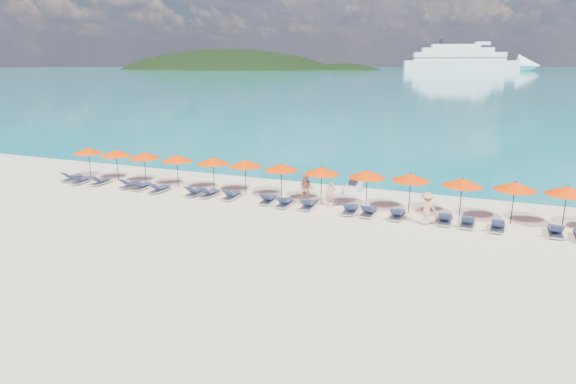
% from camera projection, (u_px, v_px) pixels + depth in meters
% --- Properties ---
extents(ground, '(1400.00, 1400.00, 0.00)m').
position_uv_depth(ground, '(266.00, 230.00, 23.80)').
color(ground, beige).
extents(sea, '(1600.00, 1300.00, 0.01)m').
position_uv_depth(sea, '(477.00, 69.00, 616.02)').
color(sea, '#1FA9B2').
rests_on(sea, ground).
extents(headland_main, '(374.00, 242.00, 126.50)m').
position_uv_depth(headland_main, '(226.00, 100.00, 625.32)').
color(headland_main, black).
rests_on(headland_main, ground).
extents(headland_small, '(162.00, 126.00, 85.50)m').
position_uv_depth(headland_small, '(342.00, 99.00, 588.93)').
color(headland_small, black).
rests_on(headland_small, ground).
extents(cruise_ship, '(140.03, 54.33, 38.63)m').
position_uv_depth(cruise_ship, '(472.00, 61.00, 506.53)').
color(cruise_ship, white).
rests_on(cruise_ship, ground).
extents(jetski, '(0.92, 2.17, 0.76)m').
position_uv_depth(jetski, '(353.00, 187.00, 30.88)').
color(jetski, silver).
rests_on(jetski, ground).
extents(beachgoer_a, '(0.63, 0.51, 1.50)m').
position_uv_depth(beachgoer_a, '(331.00, 194.00, 27.46)').
color(beachgoer_a, tan).
rests_on(beachgoer_a, ground).
extents(beachgoer_b, '(0.94, 0.56, 1.89)m').
position_uv_depth(beachgoer_b, '(306.00, 189.00, 27.77)').
color(beachgoer_b, tan).
rests_on(beachgoer_b, ground).
extents(beachgoer_c, '(1.13, 0.56, 1.72)m').
position_uv_depth(beachgoer_c, '(427.00, 209.00, 24.31)').
color(beachgoer_c, tan).
rests_on(beachgoer_c, ground).
extents(umbrella_0, '(2.10, 2.10, 2.28)m').
position_uv_depth(umbrella_0, '(88.00, 151.00, 33.91)').
color(umbrella_0, black).
rests_on(umbrella_0, ground).
extents(umbrella_1, '(2.10, 2.10, 2.28)m').
position_uv_depth(umbrella_1, '(116.00, 153.00, 33.05)').
color(umbrella_1, black).
rests_on(umbrella_1, ground).
extents(umbrella_2, '(2.10, 2.10, 2.28)m').
position_uv_depth(umbrella_2, '(144.00, 155.00, 32.15)').
color(umbrella_2, black).
rests_on(umbrella_2, ground).
extents(umbrella_3, '(2.10, 2.10, 2.28)m').
position_uv_depth(umbrella_3, '(177.00, 158.00, 31.22)').
color(umbrella_3, black).
rests_on(umbrella_3, ground).
extents(umbrella_4, '(2.10, 2.10, 2.28)m').
position_uv_depth(umbrella_4, '(213.00, 161.00, 30.46)').
color(umbrella_4, black).
rests_on(umbrella_4, ground).
extents(umbrella_5, '(2.10, 2.10, 2.28)m').
position_uv_depth(umbrella_5, '(245.00, 163.00, 29.64)').
color(umbrella_5, black).
rests_on(umbrella_5, ground).
extents(umbrella_6, '(2.10, 2.10, 2.28)m').
position_uv_depth(umbrella_6, '(281.00, 167.00, 28.53)').
color(umbrella_6, black).
rests_on(umbrella_6, ground).
extents(umbrella_7, '(2.10, 2.10, 2.28)m').
position_uv_depth(umbrella_7, '(322.00, 171.00, 27.62)').
color(umbrella_7, black).
rests_on(umbrella_7, ground).
extents(umbrella_8, '(2.10, 2.10, 2.28)m').
position_uv_depth(umbrella_8, '(367.00, 174.00, 26.76)').
color(umbrella_8, black).
rests_on(umbrella_8, ground).
extents(umbrella_9, '(2.10, 2.10, 2.28)m').
position_uv_depth(umbrella_9, '(411.00, 177.00, 26.00)').
color(umbrella_9, black).
rests_on(umbrella_9, ground).
extents(umbrella_10, '(2.10, 2.10, 2.28)m').
position_uv_depth(umbrella_10, '(462.00, 182.00, 24.93)').
color(umbrella_10, black).
rests_on(umbrella_10, ground).
extents(umbrella_11, '(2.10, 2.10, 2.28)m').
position_uv_depth(umbrella_11, '(515.00, 186.00, 24.16)').
color(umbrella_11, black).
rests_on(umbrella_11, ground).
extents(umbrella_12, '(2.10, 2.10, 2.28)m').
position_uv_depth(umbrella_12, '(568.00, 191.00, 23.28)').
color(umbrella_12, black).
rests_on(umbrella_12, ground).
extents(lounger_0, '(0.67, 1.72, 0.66)m').
position_uv_depth(lounger_0, '(72.00, 178.00, 33.65)').
color(lounger_0, silver).
rests_on(lounger_0, ground).
extents(lounger_1, '(0.78, 1.75, 0.66)m').
position_uv_depth(lounger_1, '(81.00, 180.00, 32.94)').
color(lounger_1, silver).
rests_on(lounger_1, ground).
extents(lounger_2, '(0.71, 1.73, 0.66)m').
position_uv_depth(lounger_2, '(101.00, 181.00, 32.65)').
color(lounger_2, silver).
rests_on(lounger_2, ground).
extents(lounger_3, '(0.73, 1.74, 0.66)m').
position_uv_depth(lounger_3, '(130.00, 184.00, 31.75)').
color(lounger_3, silver).
rests_on(lounger_3, ground).
extents(lounger_4, '(0.67, 1.72, 0.66)m').
position_uv_depth(lounger_4, '(142.00, 186.00, 31.33)').
color(lounger_4, silver).
rests_on(lounger_4, ground).
extents(lounger_5, '(0.69, 1.72, 0.66)m').
position_uv_depth(lounger_5, '(159.00, 189.00, 30.67)').
color(lounger_5, silver).
rests_on(lounger_5, ground).
extents(lounger_6, '(0.64, 1.71, 0.66)m').
position_uv_depth(lounger_6, '(195.00, 192.00, 29.92)').
color(lounger_6, silver).
rests_on(lounger_6, ground).
extents(lounger_7, '(0.70, 1.73, 0.66)m').
position_uv_depth(lounger_7, '(209.00, 193.00, 29.65)').
color(lounger_7, silver).
rests_on(lounger_7, ground).
extents(lounger_8, '(0.65, 1.71, 0.66)m').
position_uv_depth(lounger_8, '(232.00, 195.00, 29.17)').
color(lounger_8, silver).
rests_on(lounger_8, ground).
extents(lounger_9, '(0.71, 1.73, 0.66)m').
position_uv_depth(lounger_9, '(268.00, 199.00, 28.29)').
color(lounger_9, silver).
rests_on(lounger_9, ground).
extents(lounger_10, '(0.67, 1.72, 0.66)m').
position_uv_depth(lounger_10, '(285.00, 202.00, 27.65)').
color(lounger_10, silver).
rests_on(lounger_10, ground).
extents(lounger_11, '(0.73, 1.74, 0.66)m').
position_uv_depth(lounger_11, '(308.00, 205.00, 27.22)').
color(lounger_11, silver).
rests_on(lounger_11, ground).
extents(lounger_12, '(0.68, 1.72, 0.66)m').
position_uv_depth(lounger_12, '(351.00, 209.00, 26.37)').
color(lounger_12, silver).
rests_on(lounger_12, ground).
extents(lounger_13, '(0.70, 1.73, 0.66)m').
position_uv_depth(lounger_13, '(369.00, 211.00, 25.99)').
color(lounger_13, silver).
rests_on(lounger_13, ground).
extents(lounger_14, '(0.69, 1.72, 0.66)m').
position_uv_depth(lounger_14, '(397.00, 214.00, 25.47)').
color(lounger_14, silver).
rests_on(lounger_14, ground).
extents(lounger_15, '(0.69, 1.72, 0.66)m').
position_uv_depth(lounger_15, '(445.00, 219.00, 24.71)').
color(lounger_15, silver).
rests_on(lounger_15, ground).
extents(lounger_16, '(0.70, 1.73, 0.66)m').
position_uv_depth(lounger_16, '(467.00, 222.00, 24.26)').
color(lounger_16, silver).
rests_on(lounger_16, ground).
extents(lounger_17, '(0.74, 1.74, 0.66)m').
position_uv_depth(lounger_17, '(498.00, 226.00, 23.68)').
color(lounger_17, silver).
rests_on(lounger_17, ground).
extents(lounger_18, '(0.68, 1.72, 0.66)m').
position_uv_depth(lounger_18, '(556.00, 231.00, 22.96)').
color(lounger_18, silver).
rests_on(lounger_18, ground).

